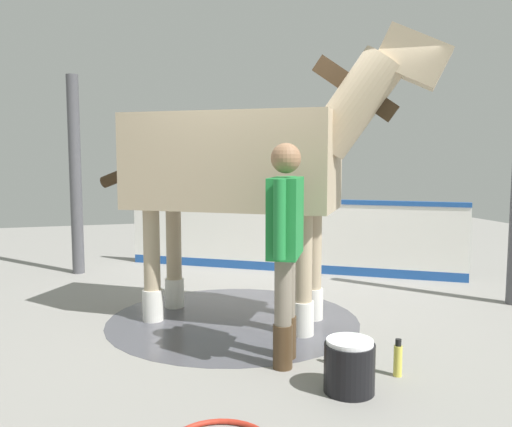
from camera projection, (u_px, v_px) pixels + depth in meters
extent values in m
cube|color=gray|center=(253.00, 316.00, 5.40)|extent=(16.00, 16.00, 0.02)
cylinder|color=#4C4C54|center=(233.00, 320.00, 5.26)|extent=(2.47, 2.47, 0.00)
cube|color=white|center=(288.00, 237.00, 7.44)|extent=(4.04, 2.61, 0.97)
cube|color=#1E4C99|center=(288.00, 201.00, 7.39)|extent=(4.06, 2.63, 0.06)
cube|color=#1E4C99|center=(288.00, 267.00, 7.49)|extent=(4.05, 2.61, 0.12)
cylinder|color=#4C4C51|center=(75.00, 176.00, 7.24)|extent=(0.16, 0.16, 2.69)
cube|color=tan|center=(233.00, 161.00, 5.09)|extent=(2.14, 1.81, 0.90)
cylinder|color=tan|center=(313.00, 264.00, 5.22)|extent=(0.16, 0.16, 1.11)
cylinder|color=silver|center=(313.00, 304.00, 5.26)|extent=(0.20, 0.20, 0.31)
cylinder|color=tan|center=(303.00, 275.00, 4.75)|extent=(0.16, 0.16, 1.11)
cylinder|color=silver|center=(303.00, 318.00, 4.79)|extent=(0.20, 0.20, 0.31)
cylinder|color=tan|center=(174.00, 256.00, 5.64)|extent=(0.16, 0.16, 1.11)
cylinder|color=silver|center=(175.00, 293.00, 5.69)|extent=(0.20, 0.20, 0.31)
cylinder|color=tan|center=(152.00, 265.00, 5.17)|extent=(0.16, 0.16, 1.11)
cylinder|color=silver|center=(153.00, 305.00, 5.21)|extent=(0.20, 0.20, 0.31)
cylinder|color=tan|center=(355.00, 104.00, 4.71)|extent=(0.94, 0.80, 0.98)
cube|color=#382819|center=(355.00, 88.00, 4.70)|extent=(0.68, 0.46, 0.61)
cube|color=tan|center=(413.00, 57.00, 4.54)|extent=(0.70, 0.59, 0.56)
cylinder|color=#382819|center=(132.00, 171.00, 5.41)|extent=(0.65, 0.48, 0.35)
cylinder|color=#47331E|center=(283.00, 346.00, 4.04)|extent=(0.15, 0.15, 0.34)
cylinder|color=slate|center=(283.00, 292.00, 3.99)|extent=(0.13, 0.13, 0.51)
cylinder|color=#47331E|center=(287.00, 337.00, 4.25)|extent=(0.15, 0.15, 0.34)
cylinder|color=slate|center=(287.00, 285.00, 4.21)|extent=(0.13, 0.13, 0.51)
cube|color=#1E7F38|center=(286.00, 217.00, 4.04)|extent=(0.42, 0.54, 0.60)
cylinder|color=#1E7F38|center=(280.00, 219.00, 3.75)|extent=(0.09, 0.09, 0.57)
cylinder|color=#1E7F38|center=(291.00, 211.00, 4.33)|extent=(0.09, 0.09, 0.57)
sphere|color=#936B4C|center=(286.00, 158.00, 3.99)|extent=(0.23, 0.23, 0.23)
cylinder|color=black|center=(349.00, 368.00, 3.63)|extent=(0.35, 0.35, 0.34)
cylinder|color=white|center=(350.00, 342.00, 3.61)|extent=(0.32, 0.32, 0.03)
cylinder|color=#D8CC4C|center=(398.00, 361.00, 3.89)|extent=(0.06, 0.06, 0.23)
cylinder|color=black|center=(398.00, 343.00, 3.88)|extent=(0.04, 0.04, 0.05)
cylinder|color=#4CA559|center=(343.00, 352.00, 4.09)|extent=(0.06, 0.06, 0.21)
cylinder|color=black|center=(343.00, 336.00, 4.07)|extent=(0.04, 0.04, 0.05)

